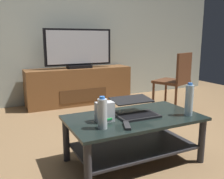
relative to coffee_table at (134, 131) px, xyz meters
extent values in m
plane|color=olive|center=(0.04, 0.01, -0.30)|extent=(7.68, 7.68, 0.00)
cube|color=#A8B2A8|center=(0.04, 2.50, 1.10)|extent=(6.40, 0.12, 2.80)
cube|color=black|center=(0.00, 0.00, 0.12)|extent=(1.19, 0.66, 0.02)
cube|color=#2D2D33|center=(0.00, 0.00, -0.15)|extent=(1.05, 0.58, 0.02)
cylinder|color=#2D2D33|center=(-0.55, -0.28, -0.09)|extent=(0.06, 0.06, 0.40)
cylinder|color=#2D2D33|center=(0.55, -0.28, -0.09)|extent=(0.06, 0.06, 0.40)
cylinder|color=#2D2D33|center=(-0.55, 0.28, -0.09)|extent=(0.06, 0.06, 0.40)
cylinder|color=#2D2D33|center=(0.55, 0.28, -0.09)|extent=(0.06, 0.06, 0.40)
cube|color=brown|center=(0.22, 2.18, 0.01)|extent=(1.78, 0.43, 0.62)
cube|color=#55351C|center=(0.22, 1.97, -0.11)|extent=(0.80, 0.01, 0.22)
cube|color=black|center=(0.22, 2.16, 0.35)|extent=(0.40, 0.20, 0.05)
cube|color=black|center=(0.22, 2.16, 0.67)|extent=(1.14, 0.04, 0.60)
cube|color=#B2B7C1|center=(0.22, 2.14, 0.67)|extent=(1.06, 0.01, 0.54)
cube|color=#59331E|center=(1.36, 1.15, 0.16)|extent=(0.57, 0.57, 0.04)
cube|color=#59331E|center=(1.43, 0.97, 0.38)|extent=(0.40, 0.19, 0.45)
cylinder|color=#59331E|center=(1.46, 1.40, -0.08)|extent=(0.04, 0.04, 0.44)
cylinder|color=#59331E|center=(1.11, 1.26, -0.08)|extent=(0.04, 0.04, 0.44)
cylinder|color=#59331E|center=(1.60, 1.05, -0.08)|extent=(0.04, 0.04, 0.44)
cylinder|color=#59331E|center=(1.25, 0.91, -0.08)|extent=(0.04, 0.04, 0.44)
cube|color=black|center=(0.03, -0.02, 0.14)|extent=(0.38, 0.23, 0.02)
cube|color=black|center=(0.03, -0.02, 0.15)|extent=(0.33, 0.18, 0.00)
cube|color=black|center=(0.03, 0.10, 0.26)|extent=(0.38, 0.23, 0.03)
cube|color=teal|center=(0.03, 0.10, 0.26)|extent=(0.34, 0.20, 0.02)
cube|color=silver|center=(-0.28, 0.00, 0.21)|extent=(0.15, 0.09, 0.16)
cube|color=#19D84C|center=(-0.28, -0.05, 0.16)|extent=(0.09, 0.00, 0.01)
cylinder|color=silver|center=(0.46, -0.18, 0.27)|extent=(0.07, 0.07, 0.28)
cylinder|color=blue|center=(0.46, -0.18, 0.42)|extent=(0.04, 0.04, 0.02)
cylinder|color=silver|center=(-0.37, -0.15, 0.25)|extent=(0.07, 0.07, 0.23)
cylinder|color=blue|center=(-0.37, -0.15, 0.38)|extent=(0.04, 0.04, 0.02)
cube|color=black|center=(-0.13, 0.20, 0.14)|extent=(0.10, 0.15, 0.01)
cube|color=#2D2D30|center=(-0.19, -0.20, 0.14)|extent=(0.10, 0.16, 0.02)
camera|label=1|loc=(-1.09, -1.79, 0.81)|focal=39.44mm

